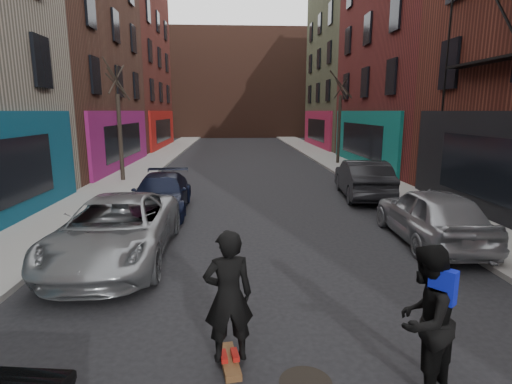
{
  "coord_description": "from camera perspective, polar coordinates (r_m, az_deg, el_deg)",
  "views": [
    {
      "loc": [
        -0.66,
        -1.94,
        3.5
      ],
      "look_at": [
        -0.15,
        7.35,
        1.6
      ],
      "focal_mm": 28.0,
      "sensor_mm": 36.0,
      "label": 1
    }
  ],
  "objects": [
    {
      "name": "sidewalk_left",
      "position": [
        32.61,
        -13.08,
        5.18
      ],
      "size": [
        2.5,
        84.0,
        0.13
      ],
      "primitive_type": "cube",
      "color": "gray",
      "rests_on": "ground"
    },
    {
      "name": "tree_left_far",
      "position": [
        20.7,
        -19.03,
        10.58
      ],
      "size": [
        2.0,
        2.0,
        6.5
      ],
      "primitive_type": null,
      "color": "black",
      "rests_on": "sidewalk_left"
    },
    {
      "name": "parked_left_end",
      "position": [
        14.27,
        -13.36,
        -0.27
      ],
      "size": [
        2.03,
        4.61,
        1.32
      ],
      "primitive_type": "imported",
      "rotation": [
        0.0,
        0.0,
        0.04
      ],
      "color": "black",
      "rests_on": "ground"
    },
    {
      "name": "building_far",
      "position": [
        58.05,
        -2.6,
        14.96
      ],
      "size": [
        40.0,
        10.0,
        14.0
      ],
      "primitive_type": "cube",
      "color": "#47281E",
      "rests_on": "ground"
    },
    {
      "name": "skateboard",
      "position": [
        6.09,
        -3.83,
        -22.97
      ],
      "size": [
        0.35,
        0.83,
        0.1
      ],
      "primitive_type": "cube",
      "rotation": [
        0.0,
        0.0,
        0.17
      ],
      "color": "brown",
      "rests_on": "ground"
    },
    {
      "name": "parked_right_far",
      "position": [
        11.69,
        23.71,
        -2.99
      ],
      "size": [
        1.98,
        4.56,
        1.53
      ],
      "primitive_type": "imported",
      "rotation": [
        0.0,
        0.0,
        3.1
      ],
      "color": "#96999F",
      "rests_on": "ground"
    },
    {
      "name": "sidewalk_right",
      "position": [
        32.86,
        9.03,
        5.38
      ],
      "size": [
        2.5,
        84.0,
        0.13
      ],
      "primitive_type": "cube",
      "color": "gray",
      "rests_on": "ground"
    },
    {
      "name": "parked_left_far",
      "position": [
        10.06,
        -19.33,
        -5.04
      ],
      "size": [
        2.56,
        5.38,
        1.48
      ],
      "primitive_type": "imported",
      "rotation": [
        0.0,
        0.0,
        0.02
      ],
      "color": "gray",
      "rests_on": "ground"
    },
    {
      "name": "skateboarder",
      "position": [
        5.59,
        -3.97,
        -14.63
      ],
      "size": [
        0.75,
        0.55,
        1.87
      ],
      "primitive_type": "imported",
      "rotation": [
        0.0,
        0.0,
        3.31
      ],
      "color": "black",
      "rests_on": "skateboard"
    },
    {
      "name": "tree_right_far",
      "position": [
        26.84,
        11.88,
        11.35
      ],
      "size": [
        2.0,
        2.0,
        6.8
      ],
      "primitive_type": null,
      "color": "black",
      "rests_on": "sidewalk_right"
    },
    {
      "name": "manhole",
      "position": [
        5.82,
        7.11,
        -25.44
      ],
      "size": [
        0.85,
        0.85,
        0.01
      ],
      "primitive_type": "cylinder",
      "rotation": [
        0.0,
        0.0,
        -0.25
      ],
      "color": "black",
      "rests_on": "ground"
    },
    {
      "name": "pedestrian",
      "position": [
        5.57,
        22.91,
        -16.41
      ],
      "size": [
        1.19,
        1.16,
        1.93
      ],
      "rotation": [
        0.0,
        0.0,
        3.83
      ],
      "color": "black",
      "rests_on": "ground"
    },
    {
      "name": "parked_right_end",
      "position": [
        16.91,
        15.01,
        1.86
      ],
      "size": [
        2.13,
        4.85,
        1.55
      ],
      "primitive_type": "imported",
      "rotation": [
        0.0,
        0.0,
        3.03
      ],
      "color": "black",
      "rests_on": "ground"
    }
  ]
}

